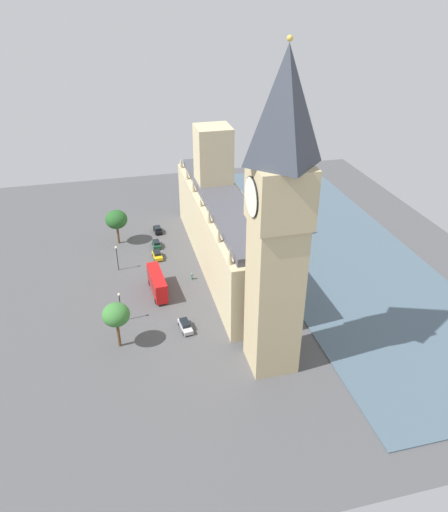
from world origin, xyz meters
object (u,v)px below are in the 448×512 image
Objects in this scene: pedestrian_under_trees at (192,276)px; clock_tower at (278,222)px; double_decker_bus_opposite_hall at (157,283)px; car_silver_corner at (185,325)px; car_dark_green_leading at (156,244)px; plane_tree_kerbside at (116,315)px; car_yellow_cab_far_end at (157,255)px; parliament_building at (222,225)px; car_black_near_tower at (158,230)px; plane_tree_trailing at (116,220)px; street_lamp_by_river_gate at (120,302)px; street_lamp_midblock at (117,254)px.

clock_tower is at bearing 68.95° from pedestrian_under_trees.
double_decker_bus_opposite_hall is 14.26m from car_silver_corner.
car_dark_green_leading and car_silver_corner have the same top height.
double_decker_bus_opposite_hall is at bearing -57.93° from clock_tower.
car_yellow_cab_far_end is at bearing -109.39° from plane_tree_kerbside.
double_decker_bus_opposite_hall is 6.49× the size of pedestrian_under_trees.
parliament_building reaches higher than car_black_near_tower.
plane_tree_kerbside is at bearing 56.08° from double_decker_bus_opposite_hall.
plane_tree_trailing reaches higher than street_lamp_by_river_gate.
car_black_near_tower is 0.68× the size of street_lamp_midblock.
car_yellow_cab_far_end is (14.96, -4.82, -8.43)m from parliament_building.
plane_tree_trailing is at bearing -92.30° from street_lamp_by_river_gate.
street_lamp_midblock is (11.21, 16.77, 3.45)m from car_black_near_tower.
pedestrian_under_trees is 26.74m from plane_tree_trailing.
clock_tower is 55.60m from car_dark_green_leading.
parliament_building is 8.67× the size of street_lamp_by_river_gate.
plane_tree_trailing is 33.15m from street_lamp_by_river_gate.
car_black_near_tower is 12.31m from plane_tree_trailing.
plane_tree_trailing is (10.35, 3.43, 5.71)m from car_black_near_tower.
plane_tree_kerbside reaches higher than car_black_near_tower.
car_yellow_cab_far_end is 0.47× the size of plane_tree_kerbside.
double_decker_bus_opposite_hall is at bearing -12.82° from pedestrian_under_trees.
car_silver_corner is 14.03m from plane_tree_kerbside.
car_black_near_tower is 2.57× the size of pedestrian_under_trees.
plane_tree_kerbside is (25.67, 25.63, -2.35)m from parliament_building.
car_yellow_cab_far_end is (1.82, 13.52, 0.00)m from car_black_near_tower.
car_yellow_cab_far_end is at bearing -101.76° from car_black_near_tower.
street_lamp_midblock is (11.19, -25.36, 3.44)m from car_silver_corner.
pedestrian_under_trees is (-8.12, -3.58, -1.90)m from double_decker_bus_opposite_hall.
pedestrian_under_trees is at bearing -160.14° from double_decker_bus_opposite_hall.
plane_tree_trailing is at bearing -93.72° from street_lamp_midblock.
car_silver_corner is 3.03× the size of pedestrian_under_trees.
parliament_building is at bearing -179.47° from pedestrian_under_trees.
car_dark_green_leading is at bearing -100.19° from double_decker_bus_opposite_hall.
clock_tower reaches higher than pedestrian_under_trees.
plane_tree_kerbside is at bearing 1.83° from car_silver_corner.
car_black_near_tower is (12.87, -54.65, -26.39)m from clock_tower.
car_dark_green_leading reaches higher than pedestrian_under_trees.
car_silver_corner is at bearing -171.61° from plane_tree_kerbside.
car_dark_green_leading is 5.73m from car_yellow_cab_far_end.
car_silver_corner is at bearing 100.54° from double_decker_bus_opposite_hall.
car_black_near_tower is 0.47× the size of plane_tree_trailing.
double_decker_bus_opposite_hall is at bearing 79.32° from car_yellow_cab_far_end.
parliament_building is at bearing -143.82° from street_lamp_by_river_gate.
parliament_building is 17.84m from car_yellow_cab_far_end.
street_lamp_midblock is 19.73m from street_lamp_by_river_gate.
street_lamp_midblock is at bearing -139.45° from car_dark_green_leading.
car_dark_green_leading is (14.45, -10.52, -8.44)m from parliament_building.
pedestrian_under_trees is at bearing 124.84° from plane_tree_trailing.
plane_tree_kerbside is (8.97, 15.55, 4.34)m from double_decker_bus_opposite_hall.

